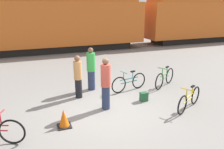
{
  "coord_description": "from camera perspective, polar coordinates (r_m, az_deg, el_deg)",
  "views": [
    {
      "loc": [
        -2.28,
        -6.43,
        3.44
      ],
      "look_at": [
        0.31,
        0.45,
        1.1
      ],
      "focal_mm": 35.0,
      "sensor_mm": 36.0,
      "label": 1
    }
  ],
  "objects": [
    {
      "name": "rail_far",
      "position": [
        18.46,
        -13.24,
        6.47
      ],
      "size": [
        53.06,
        0.07,
        0.01
      ],
      "primitive_type": "cube",
      "color": "#4C4238",
      "rests_on": "ground_plane"
    },
    {
      "name": "bicycle_green",
      "position": [
        9.88,
        13.61,
        -0.9
      ],
      "size": [
        1.52,
        0.94,
        0.9
      ],
      "color": "black",
      "rests_on": "ground_plane"
    },
    {
      "name": "ground_plane",
      "position": [
        7.64,
        -1.0,
        -9.11
      ],
      "size": [
        80.0,
        80.0,
        0.0
      ],
      "primitive_type": "plane",
      "color": "gray"
    },
    {
      "name": "person_in_green",
      "position": [
        9.12,
        -5.48,
        1.44
      ],
      "size": [
        0.36,
        0.36,
        1.81
      ],
      "rotation": [
        0.0,
        0.0,
        6.02
      ],
      "color": "#283351",
      "rests_on": "ground_plane"
    },
    {
      "name": "freight_train",
      "position": [
        17.45,
        -13.52,
        14.56
      ],
      "size": [
        41.06,
        2.81,
        5.03
      ],
      "color": "black",
      "rests_on": "ground_plane"
    },
    {
      "name": "person_in_tan",
      "position": [
        8.38,
        -8.86,
        -0.56
      ],
      "size": [
        0.31,
        0.31,
        1.67
      ],
      "rotation": [
        0.0,
        0.0,
        4.13
      ],
      "color": "black",
      "rests_on": "ground_plane"
    },
    {
      "name": "person_in_red",
      "position": [
        7.35,
        -1.66,
        -2.46
      ],
      "size": [
        0.33,
        0.33,
        1.8
      ],
      "rotation": [
        0.0,
        0.0,
        4.15
      ],
      "color": "#283351",
      "rests_on": "ground_plane"
    },
    {
      "name": "bicycle_teal",
      "position": [
        9.15,
        4.47,
        -2.03
      ],
      "size": [
        1.7,
        0.48,
        0.86
      ],
      "color": "black",
      "rests_on": "ground_plane"
    },
    {
      "name": "rail_near",
      "position": [
        17.07,
        -12.57,
        5.63
      ],
      "size": [
        53.06,
        0.07,
        0.01
      ],
      "primitive_type": "cube",
      "color": "#4C4238",
      "rests_on": "ground_plane"
    },
    {
      "name": "traffic_cone",
      "position": [
        6.69,
        -12.46,
        -11.22
      ],
      "size": [
        0.4,
        0.4,
        0.55
      ],
      "color": "black",
      "rests_on": "ground_plane"
    },
    {
      "name": "backpack",
      "position": [
        8.3,
        8.31,
        -5.73
      ],
      "size": [
        0.28,
        0.2,
        0.34
      ],
      "color": "#235633",
      "rests_on": "ground_plane"
    },
    {
      "name": "bicycle_yellow",
      "position": [
        7.99,
        19.53,
        -6.13
      ],
      "size": [
        1.57,
        0.85,
        0.83
      ],
      "color": "black",
      "rests_on": "ground_plane"
    }
  ]
}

